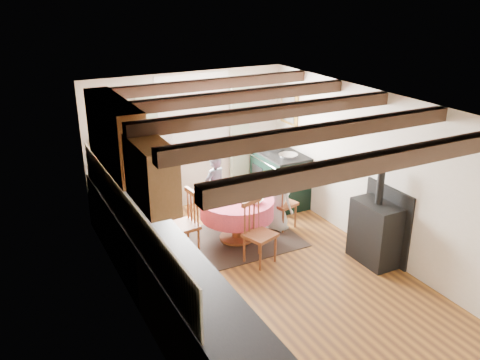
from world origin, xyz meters
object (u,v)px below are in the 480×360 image
chair_near (260,233)px  child_right (279,200)px  dining_table (237,220)px  aga_range (280,178)px  chair_left (183,223)px  cup (248,194)px  child_far (215,189)px  cast_iron_stove (377,216)px  chair_right (282,201)px

chair_near → child_right: 1.10m
chair_near → child_right: size_ratio=0.91×
dining_table → aga_range: size_ratio=1.07×
aga_range → child_right: bearing=-123.0°
chair_near → dining_table: bearing=69.6°
aga_range → child_right: child_right is taller
chair_left → child_right: (1.66, 0.03, 0.02)m
dining_table → cup: cup is taller
dining_table → cup: size_ratio=11.84×
aga_range → cup: (-1.15, -0.91, 0.24)m
chair_left → child_far: (0.89, 0.81, 0.09)m
dining_table → aga_range: bearing=34.3°
aga_range → cup: size_ratio=11.02×
chair_near → cast_iron_stove: 1.66m
chair_right → aga_range: aga_range is taller
chair_near → child_far: (0.02, 1.56, 0.11)m
chair_left → aga_range: (2.24, 0.93, -0.00)m
chair_right → cup: chair_right is taller
child_right → dining_table: bearing=74.2°
chair_right → cast_iron_stove: bearing=-174.6°
aga_range → child_far: size_ratio=0.92×
chair_right → child_right: 0.12m
dining_table → cup: (0.20, 0.01, 0.39)m
chair_near → cast_iron_stove: (1.48, -0.72, 0.24)m
chair_near → aga_range: (1.37, 1.68, 0.02)m
cup → chair_near: bearing=-106.0°
cast_iron_stove → cup: bearing=130.1°
chair_right → cup: bearing=78.3°
aga_range → child_far: 1.36m
chair_near → cup: 0.84m
aga_range → cast_iron_stove: 2.41m
cast_iron_stove → child_far: 2.71m
chair_near → aga_range: aga_range is taller
aga_range → child_far: child_far is taller
chair_right → aga_range: size_ratio=0.87×
cup → dining_table: bearing=-176.7°
dining_table → child_far: size_ratio=0.99×
cast_iron_stove → child_far: (-1.46, 2.28, -0.13)m
chair_left → chair_right: chair_left is taller
cast_iron_stove → cup: (-1.26, 1.49, 0.02)m
chair_near → cup: (0.22, 0.77, 0.26)m
aga_range → child_far: (-1.35, -0.12, 0.09)m
child_far → child_right: (0.77, -0.78, -0.06)m
aga_range → cast_iron_stove: cast_iron_stove is taller
chair_left → cup: chair_left is taller
cast_iron_stove → chair_near: bearing=153.9°
chair_near → child_right: bearing=25.7°
aga_range → child_far: bearing=-175.0°
child_far → child_right: 1.10m
chair_right → child_far: (-0.87, 0.74, 0.12)m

